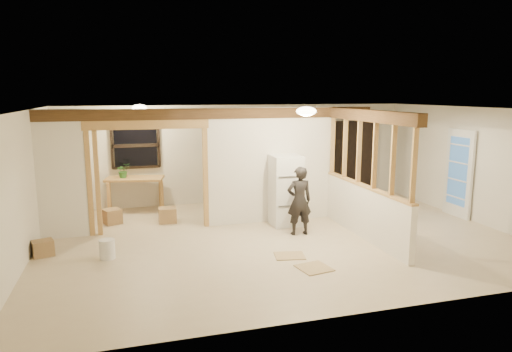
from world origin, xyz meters
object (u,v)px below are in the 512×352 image
object	(u,v)px
refrigerator	(286,190)
work_table	(135,194)
bookshelf	(354,159)
shop_vac	(61,213)
woman	(299,201)

from	to	relation	value
refrigerator	work_table	xyz separation A→B (m)	(-3.07, 2.03, -0.34)
refrigerator	bookshelf	distance (m)	3.53
refrigerator	bookshelf	bearing A→B (deg)	38.10
refrigerator	shop_vac	bearing A→B (deg)	167.41
work_table	woman	bearing A→B (deg)	-29.74
bookshelf	refrigerator	bearing A→B (deg)	-141.90
woman	bookshelf	size ratio (longest dim) A/B	0.67
bookshelf	woman	bearing A→B (deg)	-133.34
work_table	bookshelf	size ratio (longest dim) A/B	0.64
refrigerator	bookshelf	xyz separation A→B (m)	(2.77, 2.17, 0.27)
work_table	shop_vac	xyz separation A→B (m)	(-1.54, -1.00, -0.08)
woman	work_table	size ratio (longest dim) A/B	1.05
bookshelf	work_table	bearing A→B (deg)	-178.65
work_table	bookshelf	xyz separation A→B (m)	(5.84, 0.14, 0.61)
woman	shop_vac	world-z (taller)	woman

